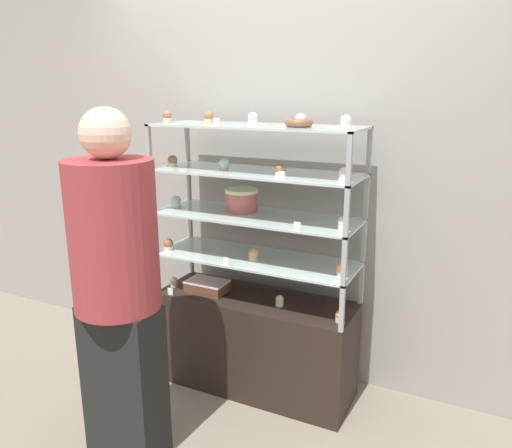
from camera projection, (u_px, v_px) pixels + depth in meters
name	position (u px, v px, depth m)	size (l,w,h in m)	color
ground_plane	(256.00, 385.00, 3.12)	(20.00, 20.00, 0.00)	gray
back_wall	(281.00, 172.00, 3.09)	(8.00, 0.05, 2.60)	gray
display_base	(256.00, 343.00, 3.05)	(1.18, 0.41, 0.59)	black
display_riser_lower	(256.00, 260.00, 2.91)	(1.18, 0.41, 0.25)	#99999E
display_riser_middle	(256.00, 218.00, 2.84)	(1.18, 0.41, 0.25)	#99999E
display_riser_upper	(256.00, 174.00, 2.77)	(1.18, 0.41, 0.25)	#99999E
display_riser_top	(256.00, 128.00, 2.71)	(1.18, 0.41, 0.25)	#99999E
layer_cake_centerpiece	(242.00, 200.00, 2.92)	(0.20, 0.20, 0.13)	#C66660
sheet_cake_frosted	(207.00, 286.00, 3.05)	(0.25, 0.16, 0.07)	brown
cupcake_0	(174.00, 282.00, 3.13)	(0.05, 0.05, 0.07)	beige
cupcake_1	(280.00, 301.00, 2.85)	(0.05, 0.05, 0.07)	white
cupcake_2	(340.00, 316.00, 2.65)	(0.05, 0.05, 0.07)	beige
price_tag_0	(170.00, 292.00, 3.00)	(0.04, 0.00, 0.04)	white
cupcake_3	(168.00, 245.00, 3.03)	(0.06, 0.06, 0.07)	beige
cupcake_4	(254.00, 254.00, 2.85)	(0.06, 0.06, 0.07)	#CCB28C
cupcake_5	(342.00, 269.00, 2.62)	(0.06, 0.06, 0.07)	beige
price_tag_1	(226.00, 261.00, 2.77)	(0.04, 0.00, 0.04)	white
cupcake_6	(176.00, 202.00, 3.02)	(0.06, 0.06, 0.07)	white
cupcake_7	(343.00, 223.00, 2.53)	(0.06, 0.06, 0.07)	beige
price_tag_2	(297.00, 226.00, 2.53)	(0.04, 0.00, 0.04)	white
cupcake_8	(173.00, 161.00, 2.93)	(0.06, 0.06, 0.07)	#CCB28C
cupcake_9	(224.00, 165.00, 2.80)	(0.06, 0.06, 0.07)	#CCB28C
cupcake_10	(280.00, 170.00, 2.61)	(0.06, 0.06, 0.07)	white
cupcake_11	(344.00, 174.00, 2.48)	(0.06, 0.06, 0.07)	white
price_tag_3	(281.00, 175.00, 2.50)	(0.04, 0.00, 0.04)	white
cupcake_12	(167.00, 117.00, 2.87)	(0.05, 0.05, 0.07)	#CCB28C
cupcake_13	(209.00, 118.00, 2.77)	(0.05, 0.05, 0.07)	#CCB28C
cupcake_14	(252.00, 119.00, 2.66)	(0.05, 0.05, 0.07)	white
cupcake_15	(301.00, 120.00, 2.54)	(0.05, 0.05, 0.07)	#CCB28C
cupcake_16	(346.00, 122.00, 2.40)	(0.05, 0.05, 0.07)	white
price_tag_4	(217.00, 122.00, 2.59)	(0.04, 0.00, 0.04)	white
donut_glazed	(299.00, 123.00, 2.57)	(0.14, 0.14, 0.04)	brown
customer_figure	(117.00, 283.00, 2.33)	(0.40, 0.40, 1.73)	black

